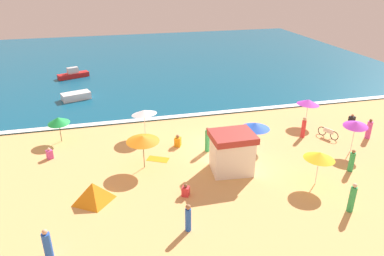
% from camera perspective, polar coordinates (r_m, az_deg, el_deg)
% --- Properties ---
extents(ground_plane, '(60.00, 60.00, 0.00)m').
position_cam_1_polar(ground_plane, '(26.74, 4.67, -2.89)').
color(ground_plane, '#E5B26B').
extents(ocean_water, '(60.00, 44.00, 0.10)m').
position_cam_1_polar(ocean_water, '(52.50, -5.13, 10.83)').
color(ocean_water, '#0F567A').
rests_on(ocean_water, ground_plane).
extents(wave_breaker_foam, '(57.00, 0.70, 0.01)m').
position_cam_1_polar(wave_breaker_foam, '(32.18, 1.15, 2.24)').
color(wave_breaker_foam, white).
rests_on(wave_breaker_foam, ocean_water).
extents(lifeguard_cabana, '(2.72, 2.34, 2.69)m').
position_cam_1_polar(lifeguard_cabana, '(23.06, 6.38, -3.83)').
color(lifeguard_cabana, white).
rests_on(lifeguard_cabana, ground_plane).
extents(beach_umbrella_1, '(2.91, 2.91, 1.96)m').
position_cam_1_polar(beach_umbrella_1, '(26.19, 10.08, 0.38)').
color(beach_umbrella_1, '#4C3823').
rests_on(beach_umbrella_1, ground_plane).
extents(beach_umbrella_2, '(2.55, 2.56, 2.36)m').
position_cam_1_polar(beach_umbrella_2, '(23.15, -7.87, -1.69)').
color(beach_umbrella_2, '#4C3823').
rests_on(beach_umbrella_2, ground_plane).
extents(beach_umbrella_3, '(1.94, 1.91, 2.23)m').
position_cam_1_polar(beach_umbrella_3, '(31.26, 18.08, 3.97)').
color(beach_umbrella_3, silver).
rests_on(beach_umbrella_3, ground_plane).
extents(beach_umbrella_4, '(2.13, 2.11, 2.25)m').
position_cam_1_polar(beach_umbrella_4, '(22.52, 19.71, -4.18)').
color(beach_umbrella_4, silver).
rests_on(beach_umbrella_4, ground_plane).
extents(beach_umbrella_5, '(2.74, 2.75, 2.32)m').
position_cam_1_polar(beach_umbrella_5, '(27.62, -7.67, 2.51)').
color(beach_umbrella_5, silver).
rests_on(beach_umbrella_5, ground_plane).
extents(beach_umbrella_6, '(2.15, 2.17, 2.04)m').
position_cam_1_polar(beach_umbrella_6, '(28.48, -20.55, 1.14)').
color(beach_umbrella_6, '#4C3823').
rests_on(beach_umbrella_6, ground_plane).
extents(beach_umbrella_7, '(2.40, 2.40, 2.43)m').
position_cam_1_polar(beach_umbrella_7, '(27.51, 24.70, 0.59)').
color(beach_umbrella_7, silver).
rests_on(beach_umbrella_7, ground_plane).
extents(beach_tent, '(2.04, 1.87, 1.23)m').
position_cam_1_polar(beach_tent, '(21.15, -15.50, -9.86)').
color(beach_tent, orange).
rests_on(beach_tent, ground_plane).
extents(parked_bicycle, '(0.75, 1.70, 0.76)m').
position_cam_1_polar(parked_bicycle, '(29.82, 20.90, -0.72)').
color(parked_bicycle, black).
rests_on(parked_bicycle, ground_plane).
extents(beachgoer_0, '(0.55, 0.55, 0.78)m').
position_cam_1_polar(beachgoer_0, '(21.05, -1.02, -9.99)').
color(beachgoer_0, red).
rests_on(beachgoer_0, ground_plane).
extents(beachgoer_1, '(0.46, 0.46, 1.68)m').
position_cam_1_polar(beachgoer_1, '(29.04, 17.39, 0.06)').
color(beachgoer_1, red).
rests_on(beachgoer_1, ground_plane).
extents(beachgoer_3, '(0.41, 0.41, 1.75)m').
position_cam_1_polar(beachgoer_3, '(21.40, 24.19, -10.20)').
color(beachgoer_3, green).
rests_on(beachgoer_3, ground_plane).
extents(beachgoer_4, '(0.51, 0.51, 0.83)m').
position_cam_1_polar(beachgoer_4, '(26.74, -21.79, -3.85)').
color(beachgoer_4, '#D84CA5').
rests_on(beachgoer_4, ground_plane).
extents(beachgoer_5, '(0.51, 0.51, 0.77)m').
position_cam_1_polar(beachgoer_5, '(33.47, 24.17, 1.30)').
color(beachgoer_5, black).
rests_on(beachgoer_5, ground_plane).
extents(beachgoer_6, '(0.50, 0.50, 1.54)m').
position_cam_1_polar(beachgoer_6, '(25.41, 24.14, -4.85)').
color(beachgoer_6, green).
rests_on(beachgoer_6, ground_plane).
extents(beachgoer_7, '(0.40, 0.40, 1.59)m').
position_cam_1_polar(beachgoer_7, '(18.19, -22.09, -16.86)').
color(beachgoer_7, blue).
rests_on(beachgoer_7, ground_plane).
extents(beachgoer_8, '(0.42, 0.42, 1.86)m').
position_cam_1_polar(beachgoer_8, '(25.63, 2.51, -1.92)').
color(beachgoer_8, green).
rests_on(beachgoer_8, ground_plane).
extents(beachgoer_9, '(0.46, 0.46, 1.61)m').
position_cam_1_polar(beachgoer_9, '(30.77, 26.41, -0.21)').
color(beachgoer_9, '#D84CA5').
rests_on(beachgoer_9, ground_plane).
extents(beachgoer_10, '(0.35, 0.35, 1.56)m').
position_cam_1_polar(beachgoer_10, '(18.36, -0.61, -14.17)').
color(beachgoer_10, blue).
rests_on(beachgoer_10, ground_plane).
extents(beachgoer_11, '(0.60, 0.60, 0.92)m').
position_cam_1_polar(beachgoer_11, '(26.52, -2.29, -2.13)').
color(beachgoer_11, orange).
rests_on(beachgoer_11, ground_plane).
extents(beach_towel_0, '(1.67, 1.36, 0.01)m').
position_cam_1_polar(beach_towel_0, '(25.00, -5.46, -4.98)').
color(beach_towel_0, orange).
rests_on(beach_towel_0, ground_plane).
extents(beach_towel_1, '(1.72, 0.86, 0.01)m').
position_cam_1_polar(beach_towel_1, '(24.75, 5.67, -5.31)').
color(beach_towel_1, white).
rests_on(beach_towel_1, ground_plane).
extents(small_boat_0, '(3.01, 2.10, 0.69)m').
position_cam_1_polar(small_boat_0, '(37.63, -18.02, 4.89)').
color(small_boat_0, white).
rests_on(small_boat_0, ocean_water).
extents(small_boat_1, '(3.71, 2.23, 1.23)m').
position_cam_1_polar(small_boat_1, '(45.43, -18.43, 8.14)').
color(small_boat_1, red).
rests_on(small_boat_1, ocean_water).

